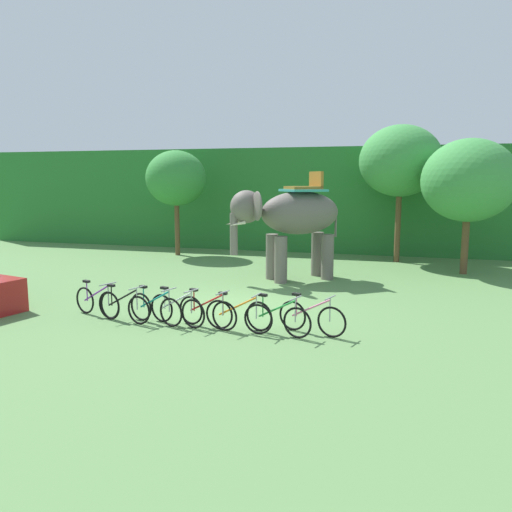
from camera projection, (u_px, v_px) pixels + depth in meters
The scene contains 14 objects.
ground_plane at pixel (236, 307), 14.08m from camera, with size 80.00×80.00×0.00m, color #567F47.
foliage_hedge at pixel (317, 198), 26.99m from camera, with size 36.00×6.00×5.01m, color #28702D.
tree_center_right at pixel (176, 178), 23.27m from camera, with size 2.76×2.76×4.82m.
tree_far_left at pixel (400, 161), 21.18m from camera, with size 3.41×3.41×5.76m.
tree_center_left at pixel (469, 181), 18.52m from camera, with size 3.39×3.39×4.99m.
elephant at pixel (291, 217), 17.61m from camera, with size 3.92×3.42×3.78m.
bike_purple at pixel (97, 302), 13.07m from camera, with size 1.63×0.70×0.92m.
bike_black at pixel (123, 306), 12.59m from camera, with size 1.67×0.60×0.92m.
bike_teal at pixel (156, 308), 12.41m from camera, with size 1.65×0.66×0.92m.
bike_white at pixel (177, 310), 12.28m from camera, with size 1.65×0.65×0.92m.
bike_red at pixel (207, 312), 12.08m from camera, with size 1.66×0.64×0.92m.
bike_orange at pixel (238, 315), 11.75m from camera, with size 1.70×0.52×0.92m.
bike_green at pixel (278, 318), 11.53m from camera, with size 1.65×0.65×0.92m.
bike_pink at pixel (312, 317), 11.59m from camera, with size 1.65×0.67×0.92m.
Camera 1 is at (4.30, -13.03, 3.51)m, focal length 35.62 mm.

